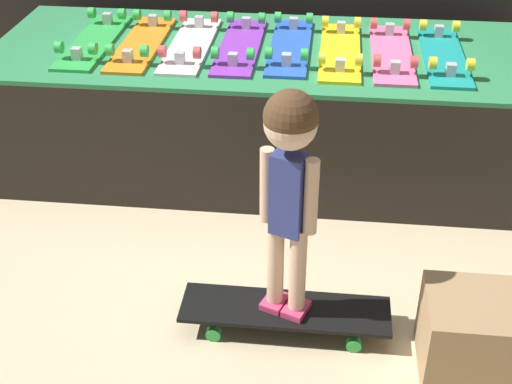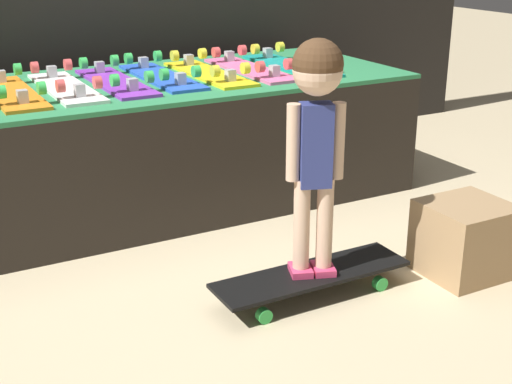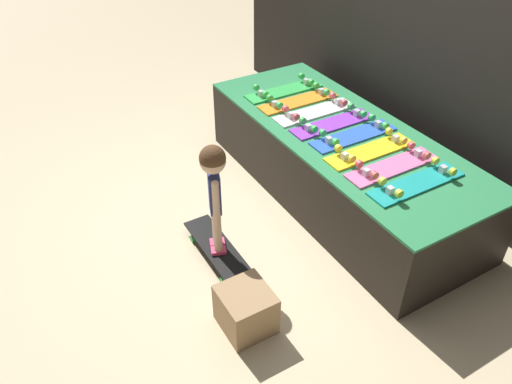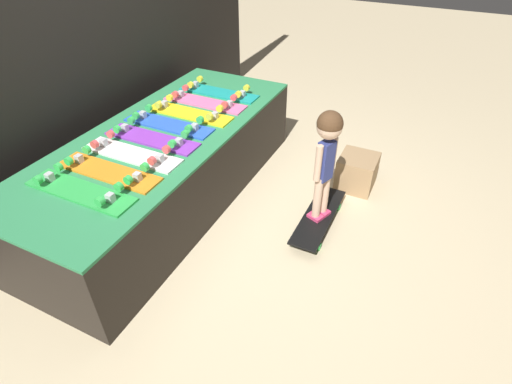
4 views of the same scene
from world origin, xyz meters
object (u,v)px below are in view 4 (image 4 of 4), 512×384
(skateboard_purple_on_rack, at_px, (152,138))
(storage_box, at_px, (357,172))
(skateboard_blue_on_rack, at_px, (169,123))
(child, at_px, (327,147))
(skateboard_teal_on_rack, at_px, (219,92))
(skateboard_orange_on_rack, at_px, (108,170))
(skateboard_green_on_rack, at_px, (80,190))
(skateboard_white_on_rack, at_px, (131,153))
(skateboard_on_floor, at_px, (318,217))
(skateboard_yellow_on_rack, at_px, (189,112))
(skateboard_pink_on_rack, at_px, (205,101))

(skateboard_purple_on_rack, height_order, storage_box, skateboard_purple_on_rack)
(skateboard_blue_on_rack, bearing_deg, child, -86.20)
(skateboard_purple_on_rack, distance_m, skateboard_teal_on_rack, 0.91)
(skateboard_orange_on_rack, bearing_deg, skateboard_blue_on_rack, 2.94)
(skateboard_green_on_rack, relative_size, storage_box, 2.28)
(child, bearing_deg, skateboard_white_on_rack, 135.01)
(skateboard_teal_on_rack, xyz_separation_m, skateboard_on_floor, (-0.60, -1.16, -0.53))
(skateboard_on_floor, relative_size, child, 0.89)
(skateboard_yellow_on_rack, distance_m, skateboard_teal_on_rack, 0.45)
(skateboard_yellow_on_rack, distance_m, child, 1.17)
(skateboard_on_floor, height_order, child, child)
(skateboard_blue_on_rack, bearing_deg, skateboard_orange_on_rack, -177.06)
(skateboard_white_on_rack, distance_m, child, 1.28)
(skateboard_green_on_rack, bearing_deg, skateboard_teal_on_rack, -0.17)
(skateboard_yellow_on_rack, xyz_separation_m, skateboard_pink_on_rack, (0.23, -0.00, 0.00))
(storage_box, bearing_deg, skateboard_on_floor, 168.91)
(skateboard_blue_on_rack, height_order, skateboard_yellow_on_rack, same)
(skateboard_orange_on_rack, xyz_separation_m, skateboard_blue_on_rack, (0.68, 0.03, 0.00))
(skateboard_green_on_rack, bearing_deg, skateboard_on_floor, -49.69)
(skateboard_purple_on_rack, xyz_separation_m, skateboard_pink_on_rack, (0.68, -0.01, 0.00))
(skateboard_on_floor, bearing_deg, skateboard_green_on_rack, 130.31)
(skateboard_purple_on_rack, xyz_separation_m, skateboard_teal_on_rack, (0.91, -0.02, 0.00))
(skateboard_orange_on_rack, xyz_separation_m, skateboard_teal_on_rack, (1.36, -0.00, 0.00))
(skateboard_green_on_rack, distance_m, skateboard_teal_on_rack, 1.59)
(skateboard_green_on_rack, bearing_deg, skateboard_orange_on_rack, -0.88)
(skateboard_white_on_rack, xyz_separation_m, skateboard_on_floor, (0.53, -1.16, -0.53))
(skateboard_blue_on_rack, xyz_separation_m, skateboard_yellow_on_rack, (0.23, -0.03, 0.00))
(child, bearing_deg, skateboard_orange_on_rack, 143.67)
(skateboard_purple_on_rack, bearing_deg, skateboard_teal_on_rack, -1.00)
(skateboard_teal_on_rack, bearing_deg, skateboard_yellow_on_rack, 179.75)
(skateboard_purple_on_rack, relative_size, child, 0.86)
(skateboard_teal_on_rack, distance_m, skateboard_on_floor, 1.41)
(storage_box, bearing_deg, skateboard_white_on_rack, 131.67)
(skateboard_pink_on_rack, xyz_separation_m, storage_box, (0.24, -1.28, -0.47))
(skateboard_white_on_rack, height_order, skateboard_on_floor, skateboard_white_on_rack)
(skateboard_green_on_rack, height_order, child, child)
(skateboard_green_on_rack, distance_m, storage_box, 2.10)
(skateboard_on_floor, bearing_deg, skateboard_purple_on_rack, 104.61)
(skateboard_orange_on_rack, relative_size, skateboard_white_on_rack, 1.00)
(skateboard_green_on_rack, height_order, skateboard_blue_on_rack, same)
(skateboard_green_on_rack, xyz_separation_m, skateboard_purple_on_rack, (0.68, 0.01, 0.00))
(skateboard_orange_on_rack, bearing_deg, child, -56.77)
(storage_box, bearing_deg, skateboard_orange_on_rack, 136.97)
(skateboard_orange_on_rack, xyz_separation_m, skateboard_white_on_rack, (0.23, 0.01, 0.00))
(skateboard_pink_on_rack, relative_size, skateboard_on_floor, 0.96)
(skateboard_green_on_rack, relative_size, skateboard_on_floor, 0.96)
(skateboard_yellow_on_rack, bearing_deg, skateboard_white_on_rack, 179.60)
(skateboard_pink_on_rack, xyz_separation_m, child, (-0.37, -1.16, 0.06))
(skateboard_yellow_on_rack, height_order, storage_box, skateboard_yellow_on_rack)
(storage_box, bearing_deg, skateboard_teal_on_rack, 90.40)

